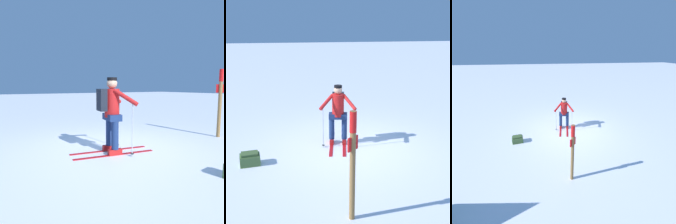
# 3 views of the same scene
# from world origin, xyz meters

# --- Properties ---
(ground_plane) EXTENTS (80.00, 80.00, 0.00)m
(ground_plane) POSITION_xyz_m (0.00, 0.00, 0.00)
(ground_plane) COLOR white
(skier) EXTENTS (1.00, 1.88, 1.66)m
(skier) POSITION_xyz_m (-0.24, 0.28, 0.94)
(skier) COLOR red
(skier) RESTS_ON ground_plane
(dropped_backpack) EXTENTS (0.51, 0.41, 0.30)m
(dropped_backpack) POSITION_xyz_m (-2.53, -0.74, 0.14)
(dropped_backpack) COLOR #4C6B38
(dropped_backpack) RESTS_ON ground_plane
(trail_marker) EXTENTS (0.20, 0.17, 1.96)m
(trail_marker) POSITION_xyz_m (-0.55, -3.19, 1.15)
(trail_marker) COLOR olive
(trail_marker) RESTS_ON ground_plane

